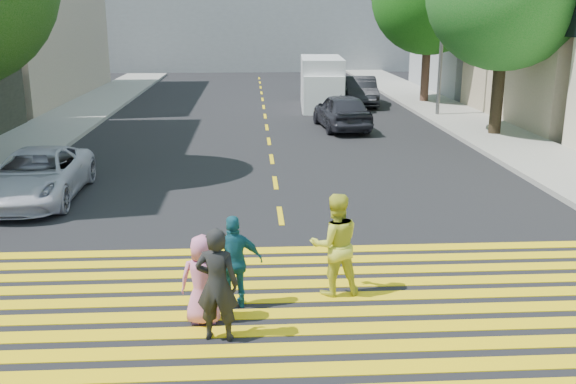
{
  "coord_description": "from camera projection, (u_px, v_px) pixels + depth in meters",
  "views": [
    {
      "loc": [
        -0.64,
        -8.04,
        4.47
      ],
      "look_at": [
        0.0,
        3.0,
        1.4
      ],
      "focal_mm": 40.0,
      "sensor_mm": 36.0,
      "label": 1
    }
  ],
  "objects": [
    {
      "name": "ground",
      "position": [
        300.0,
        345.0,
        8.97
      ],
      "size": [
        120.0,
        120.0,
        0.0
      ],
      "primitive_type": "plane",
      "color": "black"
    },
    {
      "name": "sidewalk_left",
      "position": [
        81.0,
        113.0,
        29.64
      ],
      "size": [
        3.0,
        40.0,
        0.15
      ],
      "primitive_type": "cube",
      "color": "gray",
      "rests_on": "ground"
    },
    {
      "name": "sidewalk_right",
      "position": [
        497.0,
        137.0,
        23.85
      ],
      "size": [
        3.0,
        60.0,
        0.15
      ],
      "primitive_type": "cube",
      "color": "gray",
      "rests_on": "ground"
    },
    {
      "name": "crosswalk",
      "position": [
        294.0,
        305.0,
        10.19
      ],
      "size": [
        13.4,
        5.3,
        0.01
      ],
      "color": "yellow",
      "rests_on": "ground"
    },
    {
      "name": "lane_line",
      "position": [
        264.0,
        111.0,
        30.61
      ],
      "size": [
        0.12,
        34.4,
        0.01
      ],
      "color": "yellow",
      "rests_on": "ground"
    },
    {
      "name": "building_right_grey",
      "position": [
        518.0,
        5.0,
        37.33
      ],
      "size": [
        10.0,
        10.0,
        10.0
      ],
      "primitive_type": "cube",
      "color": "gray",
      "rests_on": "ground"
    },
    {
      "name": "pedestrian_man",
      "position": [
        217.0,
        285.0,
        8.94
      ],
      "size": [
        0.67,
        0.5,
        1.66
      ],
      "primitive_type": "imported",
      "rotation": [
        0.0,
        0.0,
        2.97
      ],
      "color": "black",
      "rests_on": "ground"
    },
    {
      "name": "pedestrian_woman",
      "position": [
        335.0,
        244.0,
        10.43
      ],
      "size": [
        0.91,
        0.75,
        1.72
      ],
      "primitive_type": "imported",
      "rotation": [
        0.0,
        0.0,
        3.27
      ],
      "color": "#D2D339",
      "rests_on": "ground"
    },
    {
      "name": "pedestrian_child",
      "position": [
        203.0,
        280.0,
        9.48
      ],
      "size": [
        0.68,
        0.46,
        1.37
      ],
      "primitive_type": "imported",
      "rotation": [
        0.0,
        0.0,
        3.11
      ],
      "color": "#D2709A",
      "rests_on": "ground"
    },
    {
      "name": "pedestrian_extra",
      "position": [
        235.0,
        262.0,
        9.97
      ],
      "size": [
        0.92,
        0.48,
        1.5
      ],
      "primitive_type": "imported",
      "rotation": [
        0.0,
        0.0,
        3.27
      ],
      "color": "#1B5F73",
      "rests_on": "ground"
    },
    {
      "name": "white_sedan",
      "position": [
        37.0,
        176.0,
        15.87
      ],
      "size": [
        2.15,
        4.51,
        1.24
      ],
      "primitive_type": "imported",
      "rotation": [
        0.0,
        0.0,
        0.02
      ],
      "color": "silver",
      "rests_on": "ground"
    },
    {
      "name": "dark_car_near",
      "position": [
        342.0,
        111.0,
        25.71
      ],
      "size": [
        2.12,
        4.42,
        1.46
      ],
      "primitive_type": "imported",
      "rotation": [
        0.0,
        0.0,
        3.24
      ],
      "color": "black",
      "rests_on": "ground"
    },
    {
      "name": "silver_car",
      "position": [
        327.0,
        84.0,
        35.98
      ],
      "size": [
        2.41,
        5.0,
        1.4
      ],
      "primitive_type": "imported",
      "rotation": [
        0.0,
        0.0,
        3.24
      ],
      "color": "#A6AAB1",
      "rests_on": "ground"
    },
    {
      "name": "dark_car_parked",
      "position": [
        360.0,
        91.0,
        32.5
      ],
      "size": [
        1.85,
        4.46,
        1.44
      ],
      "primitive_type": "imported",
      "rotation": [
        0.0,
        0.0,
        -0.08
      ],
      "color": "black",
      "rests_on": "ground"
    },
    {
      "name": "white_van",
      "position": [
        322.0,
        84.0,
        31.4
      ],
      "size": [
        2.26,
        5.31,
        2.45
      ],
      "rotation": [
        0.0,
        0.0,
        -0.06
      ],
      "color": "silver",
      "rests_on": "ground"
    }
  ]
}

